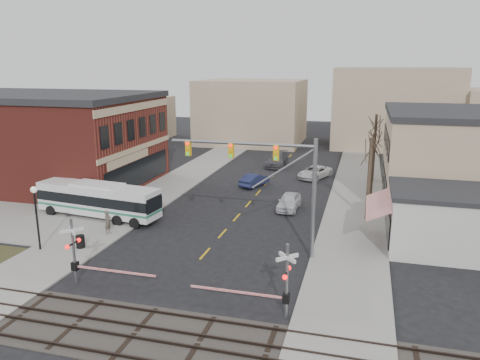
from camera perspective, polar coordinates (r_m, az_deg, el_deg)
name	(u,v)px	position (r m, az deg, el deg)	size (l,w,h in m)	color
ground	(195,266)	(30.47, -5.56, -10.35)	(160.00, 160.00, 0.00)	black
sidewalk_west	(177,181)	(51.42, -7.63, -0.17)	(5.00, 60.00, 0.12)	gray
sidewalk_east	(356,194)	(47.57, 14.01, -1.63)	(5.00, 60.00, 0.12)	gray
ballast_strip	(136,333)	(24.03, -12.62, -17.72)	(160.00, 5.00, 0.06)	#332D28
rail_tracks	(135,331)	(23.98, -12.63, -17.53)	(160.00, 3.91, 0.14)	#2D231E
brick_building	(11,137)	(56.45, -26.10, 4.71)	(30.40, 15.40, 9.60)	maroon
awning_shop	(450,220)	(35.00, 24.27, -4.52)	(9.74, 6.20, 4.30)	beige
tree_east_a	(369,179)	(38.96, 15.44, 0.07)	(0.28, 0.28, 6.75)	#382B21
tree_east_b	(372,167)	(44.87, 15.83, 1.55)	(0.28, 0.28, 6.30)	#382B21
tree_east_c	(374,148)	(52.65, 16.05, 3.82)	(0.28, 0.28, 7.20)	#382B21
transit_bus	(98,199)	(40.54, -16.92, -2.26)	(11.10, 3.70, 2.80)	silver
traffic_signal_mast	(273,172)	(30.33, 4.01, 1.00)	(9.78, 0.30, 8.00)	gray
rr_crossing_west	(80,253)	(28.68, -18.89, -8.41)	(5.60, 1.36, 4.00)	gray
rr_crossing_east	(278,281)	(23.96, 4.67, -12.21)	(5.60, 1.36, 4.00)	gray
street_lamp	(35,205)	(34.32, -23.67, -2.82)	(0.44, 0.44, 4.47)	black
trash_bin	(80,241)	(34.49, -18.88, -7.11)	(0.60, 0.60, 0.88)	black
car_a	(289,201)	(41.51, 5.99, -2.61)	(1.70, 4.22, 1.44)	silver
car_b	(254,180)	(49.11, 1.77, 0.01)	(1.41, 4.03, 1.33)	#1B2043
car_c	(315,172)	(53.17, 9.09, 0.94)	(2.25, 4.89, 1.36)	silver
car_d	(277,160)	(58.93, 4.49, 2.48)	(2.27, 5.59, 1.62)	#46464B
pedestrian_near	(108,222)	(36.46, -15.82, -4.96)	(0.65, 0.43, 1.80)	#554D44
pedestrian_far	(124,205)	(40.91, -13.91, -2.94)	(0.76, 0.59, 1.56)	#2D374F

